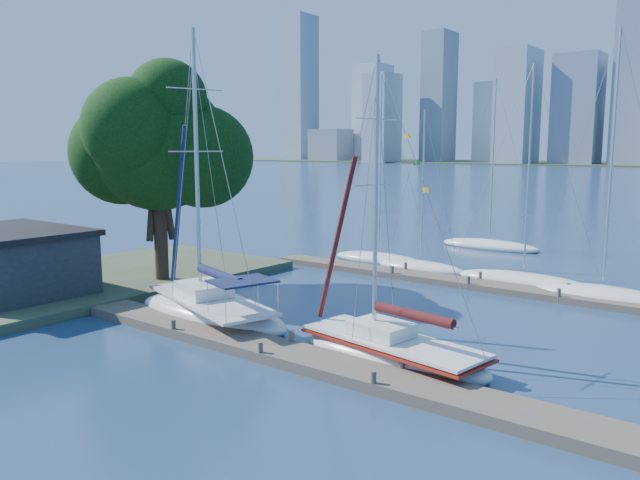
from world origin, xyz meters
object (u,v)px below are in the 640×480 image
Objects in this scene: tree at (157,140)px; sailboat_maroon at (392,338)px; clubhouse at (6,260)px; sailboat_navy at (210,299)px.

sailboat_maroon is (17.06, -2.87, -7.45)m from tree.
clubhouse is 0.60× the size of sailboat_navy.
sailboat_navy is (7.40, -3.11, -7.36)m from tree.
sailboat_maroon is at bearing -9.53° from tree.
tree is 10.89m from sailboat_navy.
tree is 18.84m from sailboat_maroon.
clubhouse is at bearing -143.08° from sailboat_navy.
clubhouse is at bearing -118.55° from tree.
tree is at bearing 61.45° from clubhouse.
tree reaches higher than sailboat_maroon.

